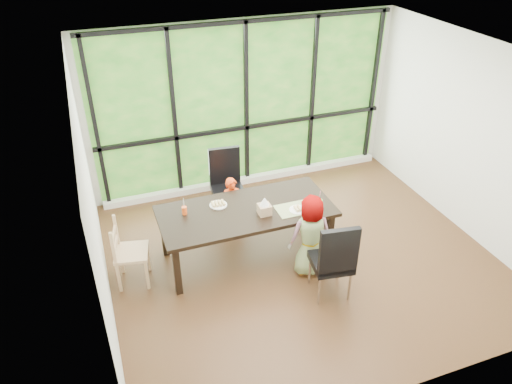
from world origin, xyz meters
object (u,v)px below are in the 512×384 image
chair_window_leather (228,186)px  orange_cup (184,210)px  dining_table (246,233)px  tissue_box (264,209)px  chair_interior_leather (331,257)px  plate_near (298,210)px  plate_far (218,205)px  child_older (311,235)px  child_toddler (232,206)px  chair_end_beech (132,252)px  green_cup (319,204)px

chair_window_leather → orange_cup: (-0.81, -0.80, 0.26)m
dining_table → tissue_box: (0.19, -0.18, 0.44)m
chair_interior_leather → plate_near: bearing=-74.1°
chair_interior_leather → tissue_box: (-0.53, 0.84, 0.28)m
chair_window_leather → plate_far: size_ratio=4.68×
child_older → orange_cup: size_ratio=10.60×
chair_window_leather → chair_interior_leather: size_ratio=1.00×
child_older → orange_cup: bearing=-23.4°
chair_interior_leather → orange_cup: 1.92m
chair_window_leather → plate_far: chair_window_leather is taller
chair_interior_leather → child_toddler: (-0.72, 1.62, -0.10)m
tissue_box → child_older: bearing=-39.2°
child_toddler → tissue_box: 0.89m
chair_end_beech → tissue_box: (1.68, -0.18, 0.37)m
child_older → tissue_box: size_ratio=7.17×
child_older → green_cup: (0.22, 0.26, 0.26)m
orange_cup → tissue_box: tissue_box is taller
child_toddler → plate_far: (-0.31, -0.39, 0.32)m
chair_interior_leather → plate_near: chair_interior_leather is taller
child_toddler → child_older: size_ratio=0.78×
plate_far → chair_window_leather: bearing=64.9°
chair_end_beech → child_older: child_older is taller
chair_window_leather → chair_interior_leather: bearing=-65.9°
chair_window_leather → chair_end_beech: chair_window_leather is taller
chair_end_beech → orange_cup: 0.83m
chair_end_beech → green_cup: bearing=-85.7°
plate_far → tissue_box: 0.63m
chair_interior_leather → chair_end_beech: size_ratio=1.20×
chair_end_beech → child_older: (2.16, -0.57, 0.11)m
chair_window_leather → child_older: child_older is taller
chair_end_beech → green_cup: chair_end_beech is taller
child_older → plate_near: bearing=-78.0°
child_older → plate_far: (-0.97, 0.78, 0.20)m
green_cup → child_older: bearing=-130.6°
dining_table → orange_cup: (-0.77, 0.17, 0.43)m
dining_table → chair_interior_leather: 1.26m
child_toddler → plate_near: 1.10m
chair_window_leather → green_cup: (0.84, -1.28, 0.28)m
chair_window_leather → green_cup: size_ratio=7.84×
plate_far → tissue_box: bearing=-38.0°
chair_end_beech → plate_far: bearing=-68.3°
plate_near → tissue_box: 0.44m
chair_interior_leather → green_cup: size_ratio=7.84×
dining_table → child_older: (0.66, -0.57, 0.18)m
child_toddler → child_older: 1.35m
tissue_box → plate_far: bearing=142.0°
plate_far → plate_near: (0.93, -0.46, -0.00)m
plate_far → plate_near: size_ratio=1.01×
chair_interior_leather → plate_near: (-0.10, 0.77, 0.22)m
child_older → plate_far: 1.26m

